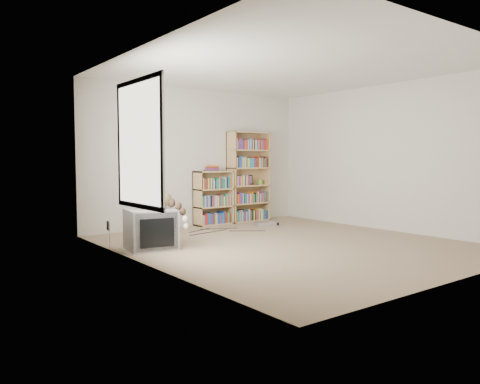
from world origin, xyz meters
TOP-DOWN VIEW (x-y plane):
  - floor at (0.00, 0.00)m, footprint 4.50×5.00m
  - wall_back at (0.00, 2.50)m, footprint 4.50×0.02m
  - wall_front at (0.00, -2.50)m, footprint 4.50×0.02m
  - wall_left at (-2.25, 0.00)m, footprint 0.02×5.00m
  - wall_right at (2.25, 0.00)m, footprint 0.02×5.00m
  - ceiling at (0.00, 0.00)m, footprint 4.50×5.00m
  - window at (-2.24, 0.20)m, footprint 0.02×1.22m
  - crt_tv at (-1.78, 0.88)m, footprint 0.70×0.65m
  - cat at (-1.66, 0.85)m, footprint 0.69×0.64m
  - bookcase_tall at (1.05, 2.36)m, footprint 0.88×0.30m
  - bookcase_short at (0.22, 2.36)m, footprint 0.73×0.30m
  - book_stack at (0.20, 2.35)m, footprint 0.19×0.25m
  - green_mug at (1.34, 2.34)m, footprint 0.09×0.09m
  - framed_print at (1.16, 2.44)m, footprint 0.14×0.05m
  - dvd_player at (0.88, 1.63)m, footprint 0.42×0.36m
  - wall_outlet at (-2.24, 1.22)m, footprint 0.01×0.08m
  - floor_cables at (0.01, 1.63)m, footprint 1.20×0.70m

SIDE VIEW (x-z plane):
  - floor at x=0.00m, z-range -0.01..0.01m
  - floor_cables at x=0.01m, z-range 0.00..0.01m
  - dvd_player at x=0.88m, z-range 0.00..0.08m
  - crt_tv at x=-1.78m, z-range 0.00..0.54m
  - wall_outlet at x=-2.24m, z-range 0.26..0.39m
  - bookcase_short at x=0.22m, z-range -0.03..0.97m
  - cat at x=-1.66m, z-range 0.35..0.93m
  - green_mug at x=1.34m, z-range 0.72..0.82m
  - framed_print at x=1.16m, z-range 0.72..0.91m
  - bookcase_tall at x=1.05m, z-range -0.04..1.71m
  - book_stack at x=0.20m, z-range 1.00..1.11m
  - wall_back at x=0.00m, z-range 0.00..2.50m
  - wall_front at x=0.00m, z-range 0.00..2.50m
  - wall_left at x=-2.25m, z-range 0.00..2.50m
  - wall_right at x=2.25m, z-range 0.00..2.50m
  - window at x=-2.24m, z-range 0.64..2.16m
  - ceiling at x=0.00m, z-range 2.49..2.51m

